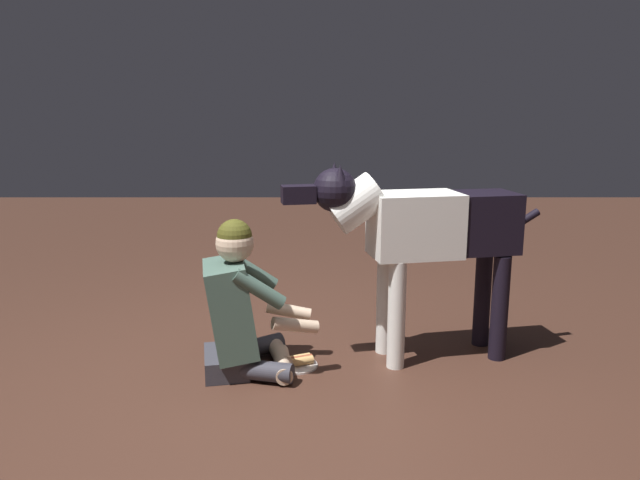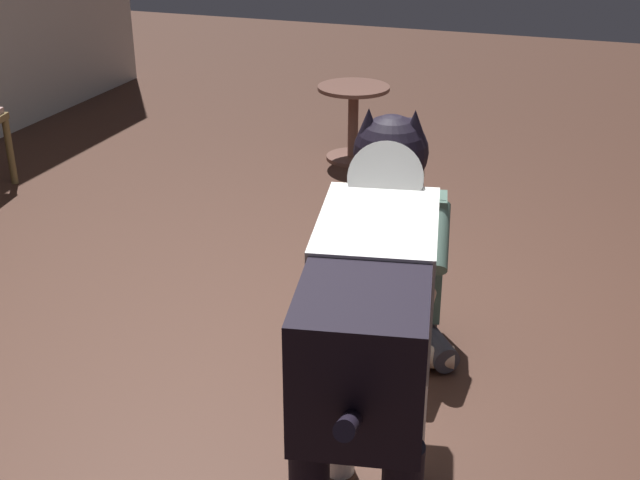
{
  "view_description": "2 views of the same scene",
  "coord_description": "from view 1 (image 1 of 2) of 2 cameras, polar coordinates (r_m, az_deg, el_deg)",
  "views": [
    {
      "loc": [
        -0.34,
        2.96,
        1.49
      ],
      "look_at": [
        -0.34,
        -0.62,
        0.7
      ],
      "focal_mm": 34.6,
      "sensor_mm": 36.0,
      "label": 1
    },
    {
      "loc": [
        -2.92,
        -1.06,
        1.9
      ],
      "look_at": [
        -0.58,
        -0.24,
        0.76
      ],
      "focal_mm": 46.99,
      "sensor_mm": 36.0,
      "label": 2
    }
  ],
  "objects": [
    {
      "name": "ground_plane",
      "position": [
        3.33,
        -6.0,
        -14.23
      ],
      "size": [
        14.02,
        14.02,
        0.0
      ],
      "primitive_type": "plane",
      "color": "#41271D"
    },
    {
      "name": "person_sitting_on_floor",
      "position": [
        3.5,
        -7.45,
        -6.46
      ],
      "size": [
        0.69,
        0.57,
        0.88
      ],
      "color": "#373740",
      "rests_on": "ground"
    },
    {
      "name": "large_dog",
      "position": [
        3.61,
        9.56,
        0.78
      ],
      "size": [
        1.53,
        0.48,
        1.17
      ],
      "color": "white",
      "rests_on": "ground"
    },
    {
      "name": "hot_dog_on_plate",
      "position": [
        3.65,
        -2.18,
        -11.23
      ],
      "size": [
        0.24,
        0.24,
        0.06
      ],
      "color": "silver",
      "rests_on": "ground"
    }
  ]
}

